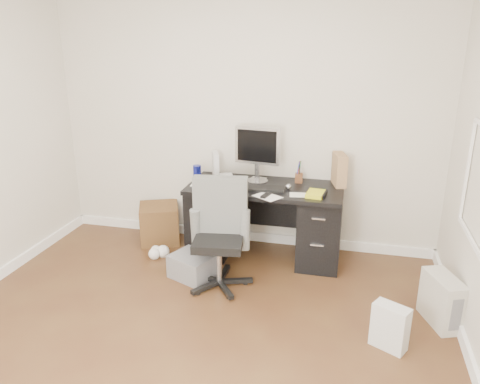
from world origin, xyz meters
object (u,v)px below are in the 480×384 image
object	(u,v)px
desk	(265,219)
pc_tower	(442,300)
wicker_basket	(159,223)
keyboard	(259,188)
office_chair	(219,236)
lcd_monitor	(257,155)

from	to	relation	value
desk	pc_tower	bearing A→B (deg)	-27.78
wicker_basket	keyboard	bearing A→B (deg)	-10.90
keyboard	wicker_basket	world-z (taller)	keyboard
desk	office_chair	xyz separation A→B (m)	(-0.28, -0.68, 0.09)
lcd_monitor	keyboard	world-z (taller)	lcd_monitor
desk	keyboard	world-z (taller)	keyboard
keyboard	pc_tower	world-z (taller)	keyboard
pc_tower	wicker_basket	world-z (taller)	wicker_basket
desk	wicker_basket	size ratio (longest dim) A/B	3.70
keyboard	pc_tower	distance (m)	1.83
keyboard	office_chair	world-z (taller)	office_chair
lcd_monitor	pc_tower	world-z (taller)	lcd_monitor
desk	pc_tower	world-z (taller)	desk
lcd_monitor	office_chair	size ratio (longest dim) A/B	0.58
keyboard	desk	bearing A→B (deg)	68.56
pc_tower	wicker_basket	bearing A→B (deg)	140.17
office_chair	wicker_basket	size ratio (longest dim) A/B	2.40
keyboard	wicker_basket	xyz separation A→B (m)	(-1.15, 0.22, -0.56)
desk	lcd_monitor	xyz separation A→B (m)	(-0.10, 0.10, 0.63)
lcd_monitor	pc_tower	distance (m)	2.08
lcd_monitor	desk	bearing A→B (deg)	-37.80
lcd_monitor	wicker_basket	world-z (taller)	lcd_monitor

